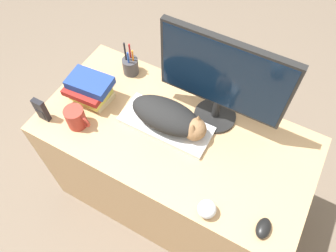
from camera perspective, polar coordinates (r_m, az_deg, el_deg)
The scene contains 11 objects.
ground_plane at distance 2.12m, azimuth -3.64°, elevation -19.06°, with size 12.00×12.00×0.00m, color #6B5B4C.
desk at distance 1.86m, azimuth 0.95°, elevation -7.55°, with size 1.31×0.65×0.76m.
keyboard at distance 1.55m, azimuth -0.34°, elevation 0.27°, with size 0.44×0.18×0.02m.
cat at distance 1.48m, azimuth 0.40°, elevation 1.50°, with size 0.37×0.17×0.13m.
monitor at distance 1.39m, azimuth 9.43°, elevation 8.11°, with size 0.57×0.20×0.48m.
computer_mouse at distance 1.38m, azimuth 16.28°, elevation -16.71°, with size 0.06×0.09×0.04m.
coffee_mug at distance 1.57m, azimuth -15.71°, elevation 1.38°, with size 0.13×0.09×0.11m.
pen_cup at distance 1.75m, azimuth -6.56°, elevation 10.42°, with size 0.08×0.08×0.20m.
baseball at distance 1.34m, azimuth 6.78°, elevation -14.17°, with size 0.08×0.08×0.08m.
phone at distance 1.64m, azimuth -21.19°, elevation 2.60°, with size 0.06×0.03×0.13m.
book_stack at distance 1.64m, azimuth -13.40°, elevation 6.27°, with size 0.22×0.17×0.14m.
Camera 1 is at (0.37, -0.41, 2.05)m, focal length 35.00 mm.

